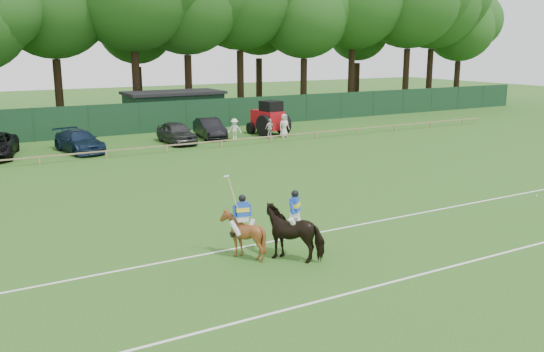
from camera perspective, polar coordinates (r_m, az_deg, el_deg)
ground at (r=22.77m, az=2.67°, el=-5.04°), size 160.00×160.00×0.00m
horse_dark at (r=19.28m, az=2.26°, el=-5.55°), size 2.18×2.24×1.81m
horse_chestnut at (r=19.38m, az=-2.93°, el=-5.79°), size 1.60×1.71×1.60m
sedan_navy at (r=40.48m, az=-18.56°, el=3.28°), size 2.92×5.28×1.45m
hatch_grey at (r=42.43m, az=-9.44°, el=4.26°), size 1.86×4.57×1.55m
estate_black at (r=44.55m, az=-6.19°, el=4.72°), size 2.18×4.70×1.49m
spectator_left at (r=43.42m, az=-3.73°, el=4.64°), size 1.19×0.96×1.61m
spectator_mid at (r=44.13m, az=-0.23°, el=4.73°), size 0.95×0.56×1.51m
spectator_right at (r=44.63m, az=1.22°, el=5.02°), size 0.93×0.66×1.81m
rider_dark at (r=19.04m, az=2.31°, el=-3.30°), size 0.78×0.74×1.41m
rider_chestnut at (r=19.15m, az=-2.96°, el=-3.73°), size 0.93×0.69×2.05m
polo_ball at (r=29.89m, az=24.74°, el=-1.79°), size 0.09×0.09×0.09m
pitch_lines at (r=20.07m, az=8.08°, el=-7.64°), size 60.00×5.10×0.01m
pitch_rail at (r=38.65m, az=-11.80°, el=2.83°), size 62.10×0.10×0.50m
perimeter_fence at (r=47.09m, az=-15.29°, el=5.40°), size 92.08×0.08×2.50m
utility_shed at (r=51.68m, az=-9.70°, el=6.61°), size 8.40×4.40×3.04m
tree_row at (r=55.43m, az=-15.34°, el=5.15°), size 96.00×12.00×21.00m
tractor at (r=45.84m, az=-0.30°, el=5.70°), size 2.53×3.46×2.71m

